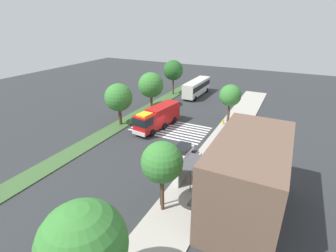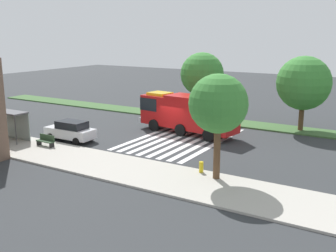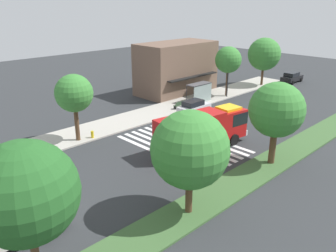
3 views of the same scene
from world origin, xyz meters
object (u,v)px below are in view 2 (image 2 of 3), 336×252
at_px(bench_near_shelter, 46,140).
at_px(bus_stop_shelter, 11,119).
at_px(sidewalk_tree_far_west, 218,104).
at_px(fire_hydrant, 201,167).
at_px(median_tree_west, 304,83).
at_px(parked_car_west, 71,131).
at_px(fire_truck, 185,112).
at_px(median_tree_center, 202,74).

bearing_deg(bench_near_shelter, bus_stop_shelter, -0.28).
xyz_separation_m(sidewalk_tree_far_west, fire_hydrant, (1.29, -0.50, -4.29)).
bearing_deg(median_tree_west, parked_car_west, 40.75).
xyz_separation_m(fire_truck, sidewalk_tree_far_west, (-7.50, 9.61, 2.80)).
bearing_deg(sidewalk_tree_far_west, bench_near_shelter, 1.40).
height_order(fire_truck, bench_near_shelter, fire_truck).
height_order(sidewalk_tree_far_west, median_tree_center, median_tree_center).
distance_m(parked_car_west, sidewalk_tree_far_west, 15.09).
xyz_separation_m(bench_near_shelter, sidewalk_tree_far_west, (-14.61, -0.36, 4.19)).
height_order(bench_near_shelter, fire_hydrant, bench_near_shelter).
distance_m(parked_car_west, median_tree_center, 15.08).
bearing_deg(median_tree_center, bench_near_shelter, 70.65).
xyz_separation_m(parked_car_west, bench_near_shelter, (0.19, 2.56, -0.29)).
height_order(median_tree_center, fire_hydrant, median_tree_center).
height_order(fire_truck, sidewalk_tree_far_west, sidewalk_tree_far_west).
xyz_separation_m(fire_truck, median_tree_west, (-8.78, -6.11, 2.50)).
xyz_separation_m(median_tree_center, fire_hydrant, (-7.67, 15.22, -4.24)).
height_order(sidewalk_tree_far_west, fire_hydrant, sidewalk_tree_far_west).
distance_m(bus_stop_shelter, sidewalk_tree_far_west, 18.83).
distance_m(fire_truck, fire_hydrant, 11.12).
bearing_deg(fire_truck, sidewalk_tree_far_west, 135.65).
distance_m(sidewalk_tree_far_west, median_tree_center, 18.09).
relative_size(median_tree_center, fire_hydrant, 9.79).
bearing_deg(sidewalk_tree_far_west, fire_hydrant, -21.11).
bearing_deg(fire_truck, bus_stop_shelter, 49.53).
height_order(fire_truck, median_tree_center, median_tree_center).
distance_m(fire_truck, sidewalk_tree_far_west, 12.51).
distance_m(median_tree_west, median_tree_center, 10.24).
relative_size(bench_near_shelter, fire_hydrant, 2.29).
bearing_deg(fire_truck, median_tree_west, -137.49).
height_order(bench_near_shelter, median_tree_west, median_tree_west).
bearing_deg(fire_hydrant, bus_stop_shelter, 2.77).
bearing_deg(fire_hydrant, fire_truck, -55.73).
distance_m(bus_stop_shelter, median_tree_center, 18.95).
relative_size(fire_truck, parked_car_west, 2.22).
distance_m(parked_car_west, fire_hydrant, 13.23).
distance_m(bus_stop_shelter, median_tree_west, 25.69).
distance_m(bench_near_shelter, median_tree_center, 17.53).
relative_size(fire_truck, bench_near_shelter, 6.14).
height_order(bench_near_shelter, median_tree_center, median_tree_center).
relative_size(sidewalk_tree_far_west, fire_hydrant, 9.22).
xyz_separation_m(parked_car_west, median_tree_west, (-15.69, -13.52, 3.59)).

